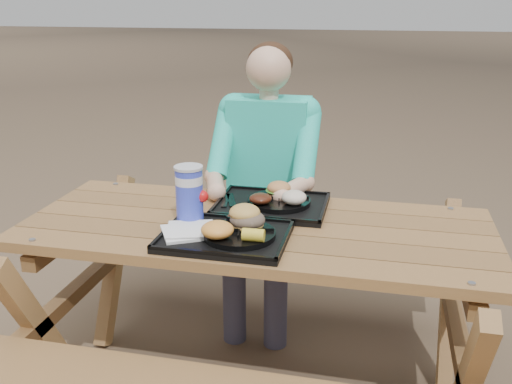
# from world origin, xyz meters

# --- Properties ---
(picnic_table) EXTENTS (1.80, 1.49, 0.75)m
(picnic_table) POSITION_xyz_m (0.00, 0.00, 0.38)
(picnic_table) COLOR #999999
(picnic_table) RESTS_ON ground
(tray_near) EXTENTS (0.45, 0.35, 0.02)m
(tray_near) POSITION_xyz_m (-0.07, -0.18, 0.76)
(tray_near) COLOR black
(tray_near) RESTS_ON picnic_table
(tray_far) EXTENTS (0.45, 0.35, 0.02)m
(tray_far) POSITION_xyz_m (0.03, 0.18, 0.76)
(tray_far) COLOR black
(tray_far) RESTS_ON picnic_table
(plate_near) EXTENTS (0.26, 0.26, 0.02)m
(plate_near) POSITION_xyz_m (-0.02, -0.18, 0.78)
(plate_near) COLOR black
(plate_near) RESTS_ON tray_near
(plate_far) EXTENTS (0.26, 0.26, 0.02)m
(plate_far) POSITION_xyz_m (0.06, 0.19, 0.78)
(plate_far) COLOR black
(plate_far) RESTS_ON tray_far
(napkin_stack) EXTENTS (0.23, 0.23, 0.02)m
(napkin_stack) POSITION_xyz_m (-0.21, -0.19, 0.78)
(napkin_stack) COLOR white
(napkin_stack) RESTS_ON tray_near
(soda_cup) EXTENTS (0.10, 0.10, 0.21)m
(soda_cup) POSITION_xyz_m (-0.24, -0.07, 0.87)
(soda_cup) COLOR #1B2CCA
(soda_cup) RESTS_ON tray_near
(condiment_bbq) EXTENTS (0.05, 0.05, 0.03)m
(condiment_bbq) POSITION_xyz_m (-0.07, -0.06, 0.79)
(condiment_bbq) COLOR black
(condiment_bbq) RESTS_ON tray_near
(condiment_mustard) EXTENTS (0.04, 0.04, 0.03)m
(condiment_mustard) POSITION_xyz_m (-0.00, -0.05, 0.78)
(condiment_mustard) COLOR yellow
(condiment_mustard) RESTS_ON tray_near
(sandwich) EXTENTS (0.12, 0.12, 0.12)m
(sandwich) POSITION_xyz_m (-0.00, -0.13, 0.85)
(sandwich) COLOR gold
(sandwich) RESTS_ON plate_near
(mac_cheese) EXTENTS (0.11, 0.11, 0.06)m
(mac_cheese) POSITION_xyz_m (-0.08, -0.25, 0.82)
(mac_cheese) COLOR gold
(mac_cheese) RESTS_ON plate_near
(corn_cob) EXTENTS (0.08, 0.08, 0.04)m
(corn_cob) POSITION_xyz_m (0.05, -0.25, 0.81)
(corn_cob) COLOR yellow
(corn_cob) RESTS_ON plate_near
(cutlery_far) EXTENTS (0.08, 0.16, 0.01)m
(cutlery_far) POSITION_xyz_m (-0.15, 0.18, 0.77)
(cutlery_far) COLOR black
(cutlery_far) RESTS_ON tray_far
(burger) EXTENTS (0.10, 0.10, 0.09)m
(burger) POSITION_xyz_m (0.05, 0.24, 0.84)
(burger) COLOR #C27D44
(burger) RESTS_ON plate_far
(baked_beans) EXTENTS (0.09, 0.09, 0.04)m
(baked_beans) POSITION_xyz_m (-0.01, 0.12, 0.81)
(baked_beans) COLOR #451B0D
(baked_beans) RESTS_ON plate_far
(potato_salad) EXTENTS (0.10, 0.10, 0.06)m
(potato_salad) POSITION_xyz_m (0.12, 0.15, 0.82)
(potato_salad) COLOR beige
(potato_salad) RESTS_ON plate_far
(diner) EXTENTS (0.48, 0.84, 1.28)m
(diner) POSITION_xyz_m (-0.08, 0.63, 0.64)
(diner) COLOR teal
(diner) RESTS_ON ground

